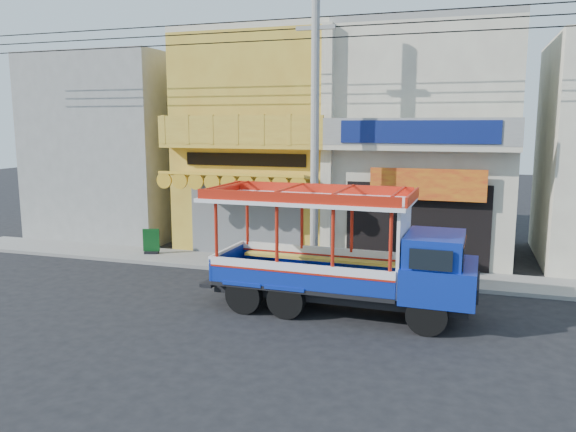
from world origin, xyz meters
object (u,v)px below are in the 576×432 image
object	(u,v)px
utility_pole	(320,116)
songthaew_truck	(358,255)
potted_plant_b	(446,261)
potted_plant_a	(425,260)
green_sign	(151,243)

from	to	relation	value
utility_pole	songthaew_truck	size ratio (longest dim) A/B	4.07
songthaew_truck	potted_plant_b	size ratio (longest dim) A/B	7.08
potted_plant_a	potted_plant_b	size ratio (longest dim) A/B	0.88
utility_pole	songthaew_truck	bearing A→B (deg)	-59.51
utility_pole	green_sign	bearing A→B (deg)	173.03
potted_plant_a	potted_plant_b	distance (m)	0.70
potted_plant_a	potted_plant_b	bearing A→B (deg)	-58.16
utility_pole	potted_plant_a	distance (m)	5.60
utility_pole	potted_plant_b	distance (m)	5.93
songthaew_truck	potted_plant_b	world-z (taller)	songthaew_truck
utility_pole	potted_plant_b	xyz separation A→B (m)	(3.86, 0.83, -4.43)
green_sign	potted_plant_a	size ratio (longest dim) A/B	1.07
green_sign	songthaew_truck	bearing A→B (deg)	-25.16
potted_plant_b	potted_plant_a	bearing A→B (deg)	58.77
green_sign	potted_plant_b	world-z (taller)	potted_plant_b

